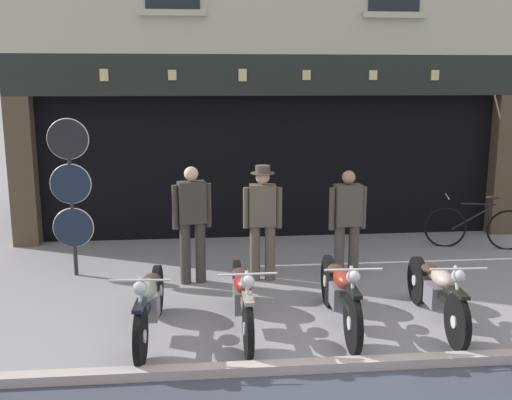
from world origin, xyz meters
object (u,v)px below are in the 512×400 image
motorcycle_left (149,303)px  salesman_right (347,220)px  salesman_left (192,219)px  leaning_bicycle (477,227)px  motorcycle_center_right (437,291)px  advert_board_near (365,143)px  tyre_sign_pole (71,186)px  motorcycle_center_left (242,297)px  shopkeeper_center (263,217)px  motorcycle_center (340,293)px  advert_board_far (416,143)px

motorcycle_left → salesman_right: (2.71, 1.81, 0.47)m
salesman_left → leaning_bicycle: salesman_left is taller
motorcycle_center_right → salesman_right: size_ratio=1.23×
advert_board_near → leaning_bicycle: advert_board_near is taller
motorcycle_center_right → tyre_sign_pole: (-4.64, 2.29, 0.95)m
motorcycle_center_right → salesman_right: salesman_right is taller
motorcycle_center_left → tyre_sign_pole: (-2.33, 2.24, 0.94)m
salesman_right → tyre_sign_pole: bearing=-12.5°
motorcycle_left → shopkeeper_center: size_ratio=1.17×
motorcycle_left → tyre_sign_pole: size_ratio=0.84×
advert_board_near → motorcycle_left: bearing=-129.9°
motorcycle_left → salesman_right: salesman_right is taller
salesman_right → motorcycle_left: bearing=28.7°
motorcycle_center → advert_board_far: bearing=-118.1°
motorcycle_center → motorcycle_left: bearing=3.5°
motorcycle_center_left → salesman_left: 1.91m
advert_board_far → advert_board_near: bearing=180.0°
motorcycle_center → advert_board_near: (1.46, 4.30, 1.28)m
motorcycle_center → salesman_right: (0.51, 1.73, 0.45)m
salesman_right → leaning_bicycle: size_ratio=0.95×
motorcycle_center_right → advert_board_far: (1.27, 4.33, 1.29)m
motorcycle_left → motorcycle_center_left: bearing=-171.3°
motorcycle_center_left → advert_board_near: size_ratio=1.85×
motorcycle_center_right → motorcycle_left: bearing=3.4°
salesman_right → motorcycle_center_left: bearing=41.0°
shopkeeper_center → salesman_right: shopkeeper_center is taller
motorcycle_center_right → motorcycle_center: bearing=0.8°
motorcycle_center → shopkeeper_center: size_ratio=1.20×
motorcycle_center_left → leaning_bicycle: 5.29m
motorcycle_center_right → leaning_bicycle: bearing=-120.0°
advert_board_near → advert_board_far: (0.97, -0.00, -0.00)m
motorcycle_left → motorcycle_center_left: motorcycle_left is taller
motorcycle_center_left → motorcycle_center_right: 2.31m
motorcycle_center → salesman_right: salesman_right is taller
motorcycle_center_left → advert_board_near: advert_board_near is taller
motorcycle_center_left → shopkeeper_center: (0.43, 1.77, 0.52)m
salesman_left → tyre_sign_pole: tyre_sign_pole is taller
motorcycle_center_left → salesman_right: size_ratio=1.25×
motorcycle_center_left → leaning_bicycle: size_ratio=1.18×
motorcycle_center_right → leaning_bicycle: leaning_bicycle is taller
motorcycle_center_right → leaning_bicycle: size_ratio=1.16×
tyre_sign_pole → leaning_bicycle: size_ratio=1.38×
motorcycle_left → motorcycle_center_left: 1.06m
motorcycle_center_left → advert_board_near: 5.18m
advert_board_far → motorcycle_center: bearing=-119.5°
shopkeeper_center → tyre_sign_pole: (-2.76, 0.47, 0.42)m
tyre_sign_pole → salesman_right: bearing=-7.5°
motorcycle_left → motorcycle_center: bearing=-174.3°
motorcycle_center → tyre_sign_pole: size_ratio=0.87×
motorcycle_center_right → motorcycle_center_left: bearing=1.3°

